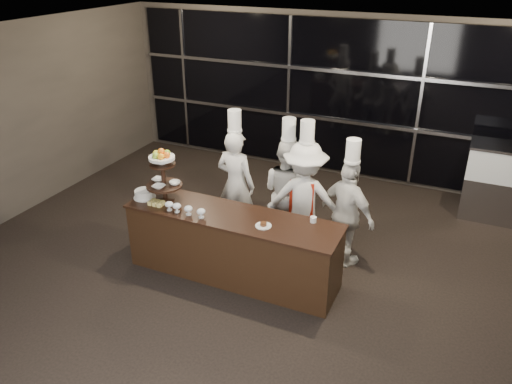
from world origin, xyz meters
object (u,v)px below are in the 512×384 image
at_px(chef_c, 304,198).
at_px(display_case, 512,181).
at_px(chef_d, 348,213).
at_px(chef_b, 287,191).
at_px(display_stand, 163,172).
at_px(layer_cake, 144,194).
at_px(chef_a, 236,183).
at_px(buffet_counter, 233,245).

bearing_deg(chef_c, display_case, 39.82).
height_order(display_case, chef_d, chef_d).
distance_m(display_case, chef_b, 3.63).
height_order(display_stand, layer_cake, display_stand).
height_order(layer_cake, chef_d, chef_d).
distance_m(display_case, chef_c, 3.48).
xyz_separation_m(display_stand, chef_a, (0.56, 1.00, -0.48)).
bearing_deg(chef_b, chef_a, -169.23).
relative_size(display_case, chef_a, 0.72).
bearing_deg(chef_a, display_case, 30.33).
relative_size(display_case, chef_c, 0.71).
xyz_separation_m(buffet_counter, layer_cake, (-1.30, -0.05, 0.51)).
relative_size(chef_a, chef_c, 1.00).
xyz_separation_m(display_case, chef_c, (-2.67, -2.23, 0.16)).
height_order(buffet_counter, display_stand, display_stand).
distance_m(display_stand, layer_cake, 0.48).
distance_m(chef_a, chef_b, 0.77).
bearing_deg(chef_b, layer_cake, -143.47).
distance_m(buffet_counter, chef_c, 1.21).
height_order(buffet_counter, chef_d, chef_d).
distance_m(display_stand, chef_c, 1.96).
xyz_separation_m(layer_cake, chef_d, (2.57, 0.96, -0.19)).
height_order(display_case, chef_a, chef_a).
bearing_deg(chef_c, chef_a, 178.14).
xyz_separation_m(display_stand, display_case, (4.31, 3.19, -0.65)).
distance_m(buffet_counter, display_case, 4.60).
xyz_separation_m(buffet_counter, chef_d, (1.27, 0.91, 0.32)).
xyz_separation_m(layer_cake, chef_b, (1.61, 1.19, -0.16)).
bearing_deg(display_case, layer_cake, -144.85).
bearing_deg(chef_d, chef_a, 176.98).
distance_m(layer_cake, chef_b, 2.01).
height_order(layer_cake, chef_a, chef_a).
relative_size(display_stand, chef_a, 0.38).
bearing_deg(display_case, chef_a, -149.67).
bearing_deg(display_case, chef_c, -140.18).
bearing_deg(chef_c, buffet_counter, -123.31).
distance_m(chef_b, chef_c, 0.37).
xyz_separation_m(buffet_counter, chef_c, (0.63, 0.96, 0.38)).
bearing_deg(display_case, buffet_counter, -136.00).
xyz_separation_m(chef_a, chef_c, (1.08, -0.04, -0.02)).
height_order(buffet_counter, chef_b, chef_b).
relative_size(display_case, chef_d, 0.77).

